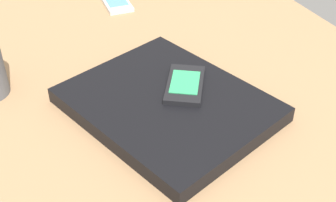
# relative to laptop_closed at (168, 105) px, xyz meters

# --- Properties ---
(desk_surface) EXTENTS (1.20, 0.80, 0.03)m
(desk_surface) POSITION_rel_laptop_closed_xyz_m (-0.03, 0.04, -0.03)
(desk_surface) COLOR #9E7751
(desk_surface) RESTS_ON ground
(laptop_closed) EXTENTS (0.37, 0.33, 0.03)m
(laptop_closed) POSITION_rel_laptop_closed_xyz_m (0.00, 0.00, 0.00)
(laptop_closed) COLOR black
(laptop_closed) RESTS_ON desk_surface
(cell_phone_on_laptop) EXTENTS (0.12, 0.11, 0.01)m
(cell_phone_on_laptop) POSITION_rel_laptop_closed_xyz_m (-0.02, 0.04, 0.02)
(cell_phone_on_laptop) COLOR black
(cell_phone_on_laptop) RESTS_ON laptop_closed
(cell_phone_on_desk) EXTENTS (0.12, 0.06, 0.01)m
(cell_phone_on_desk) POSITION_rel_laptop_closed_xyz_m (-0.41, 0.06, -0.01)
(cell_phone_on_desk) COLOR silver
(cell_phone_on_desk) RESTS_ON desk_surface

